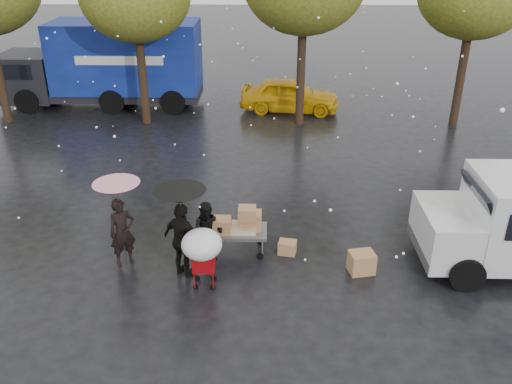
{
  "coord_description": "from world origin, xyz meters",
  "views": [
    {
      "loc": [
        1.22,
        -10.27,
        7.02
      ],
      "look_at": [
        0.99,
        1.0,
        1.44
      ],
      "focal_mm": 38.0,
      "sensor_mm": 36.0,
      "label": 1
    }
  ],
  "objects_px": {
    "yellow_taxi": "(290,95)",
    "vendor_cart": "(238,225)",
    "person_pink": "(122,232)",
    "blue_truck": "(108,64)",
    "shopping_cart": "(202,247)",
    "person_black": "(183,241)"
  },
  "relations": [
    {
      "from": "person_pink",
      "to": "person_black",
      "type": "relative_size",
      "value": 0.93
    },
    {
      "from": "person_pink",
      "to": "yellow_taxi",
      "type": "relative_size",
      "value": 0.4
    },
    {
      "from": "yellow_taxi",
      "to": "vendor_cart",
      "type": "bearing_deg",
      "value": 178.72
    },
    {
      "from": "vendor_cart",
      "to": "blue_truck",
      "type": "xyz_separation_m",
      "value": [
        -6.03,
        11.58,
        1.03
      ]
    },
    {
      "from": "yellow_taxi",
      "to": "person_pink",
      "type": "bearing_deg",
      "value": 166.95
    },
    {
      "from": "person_pink",
      "to": "blue_truck",
      "type": "distance_m",
      "value": 12.62
    },
    {
      "from": "shopping_cart",
      "to": "blue_truck",
      "type": "distance_m",
      "value": 14.17
    },
    {
      "from": "person_pink",
      "to": "vendor_cart",
      "type": "xyz_separation_m",
      "value": [
        2.58,
        0.53,
        -0.09
      ]
    },
    {
      "from": "vendor_cart",
      "to": "shopping_cart",
      "type": "xyz_separation_m",
      "value": [
        -0.66,
        -1.51,
        0.34
      ]
    },
    {
      "from": "vendor_cart",
      "to": "yellow_taxi",
      "type": "relative_size",
      "value": 0.38
    },
    {
      "from": "person_pink",
      "to": "shopping_cart",
      "type": "relative_size",
      "value": 1.11
    },
    {
      "from": "vendor_cart",
      "to": "blue_truck",
      "type": "relative_size",
      "value": 0.18
    },
    {
      "from": "person_pink",
      "to": "shopping_cart",
      "type": "xyz_separation_m",
      "value": [
        1.92,
        -0.99,
        0.25
      ]
    },
    {
      "from": "vendor_cart",
      "to": "blue_truck",
      "type": "height_order",
      "value": "blue_truck"
    },
    {
      "from": "blue_truck",
      "to": "person_black",
      "type": "bearing_deg",
      "value": -68.7
    },
    {
      "from": "person_pink",
      "to": "person_black",
      "type": "height_order",
      "value": "person_black"
    },
    {
      "from": "shopping_cart",
      "to": "blue_truck",
      "type": "relative_size",
      "value": 0.18
    },
    {
      "from": "person_pink",
      "to": "vendor_cart",
      "type": "bearing_deg",
      "value": -19.92
    },
    {
      "from": "person_pink",
      "to": "blue_truck",
      "type": "height_order",
      "value": "blue_truck"
    },
    {
      "from": "shopping_cart",
      "to": "yellow_taxi",
      "type": "height_order",
      "value": "shopping_cart"
    },
    {
      "from": "person_black",
      "to": "blue_truck",
      "type": "xyz_separation_m",
      "value": [
        -4.89,
        12.54,
        0.88
      ]
    },
    {
      "from": "person_black",
      "to": "yellow_taxi",
      "type": "relative_size",
      "value": 0.43
    }
  ]
}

